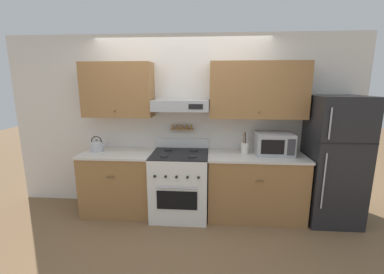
# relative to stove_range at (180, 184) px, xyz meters

# --- Properties ---
(ground_plane) EXTENTS (16.00, 16.00, 0.00)m
(ground_plane) POSITION_rel_stove_range_xyz_m (0.00, -0.29, -0.46)
(ground_plane) COLOR brown
(wall_back) EXTENTS (5.20, 0.46, 2.55)m
(wall_back) POSITION_rel_stove_range_xyz_m (0.07, 0.32, 0.99)
(wall_back) COLOR silver
(wall_back) RESTS_ON ground_plane
(counter_left) EXTENTS (1.01, 0.66, 0.90)m
(counter_left) POSITION_rel_stove_range_xyz_m (-0.89, 0.04, -0.01)
(counter_left) COLOR olive
(counter_left) RESTS_ON ground_plane
(counter_right) EXTENTS (1.33, 0.66, 0.90)m
(counter_right) POSITION_rel_stove_range_xyz_m (1.06, 0.04, -0.01)
(counter_right) COLOR olive
(counter_right) RESTS_ON ground_plane
(stove_range) EXTENTS (0.78, 0.74, 1.05)m
(stove_range) POSITION_rel_stove_range_xyz_m (0.00, 0.00, 0.00)
(stove_range) COLOR white
(stove_range) RESTS_ON ground_plane
(refrigerator) EXTENTS (0.67, 0.69, 1.71)m
(refrigerator) POSITION_rel_stove_range_xyz_m (2.08, 0.02, 0.39)
(refrigerator) COLOR #232326
(refrigerator) RESTS_ON ground_plane
(tea_kettle) EXTENTS (0.23, 0.18, 0.22)m
(tea_kettle) POSITION_rel_stove_range_xyz_m (-1.21, 0.07, 0.52)
(tea_kettle) COLOR #B7B7BC
(tea_kettle) RESTS_ON counter_left
(microwave) EXTENTS (0.49, 0.39, 0.30)m
(microwave) POSITION_rel_stove_range_xyz_m (1.29, 0.09, 0.59)
(microwave) COLOR #ADAFB5
(microwave) RESTS_ON counter_right
(utensil_crock) EXTENTS (0.10, 0.10, 0.31)m
(utensil_crock) POSITION_rel_stove_range_xyz_m (0.90, 0.07, 0.53)
(utensil_crock) COLOR silver
(utensil_crock) RESTS_ON counter_right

